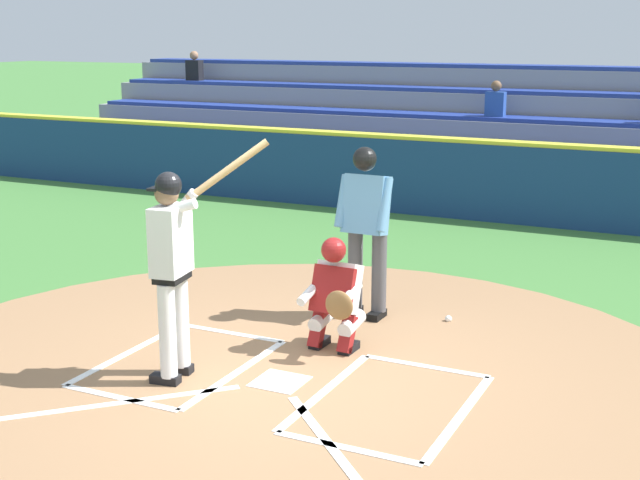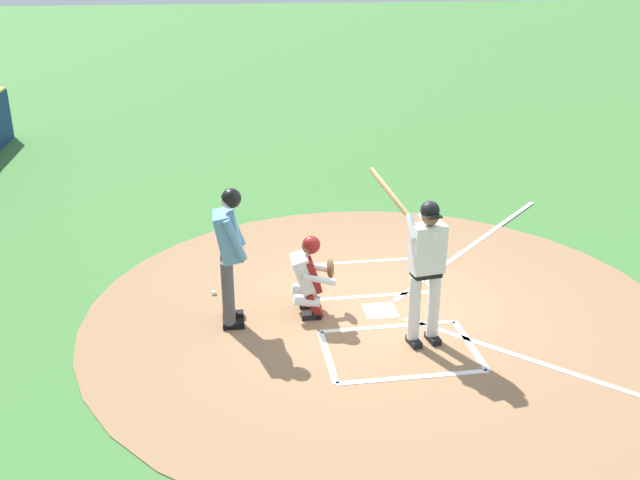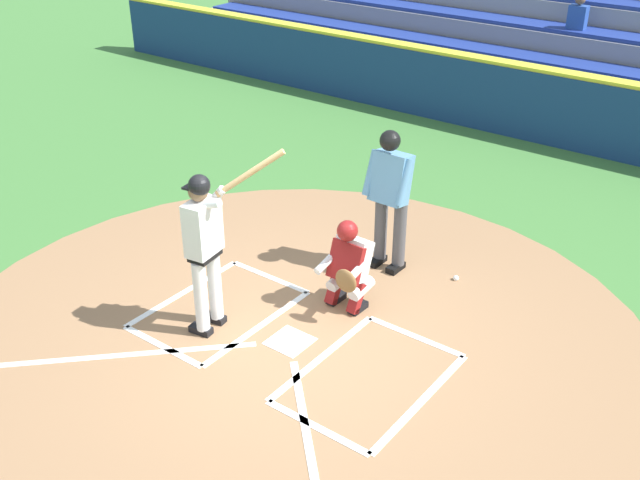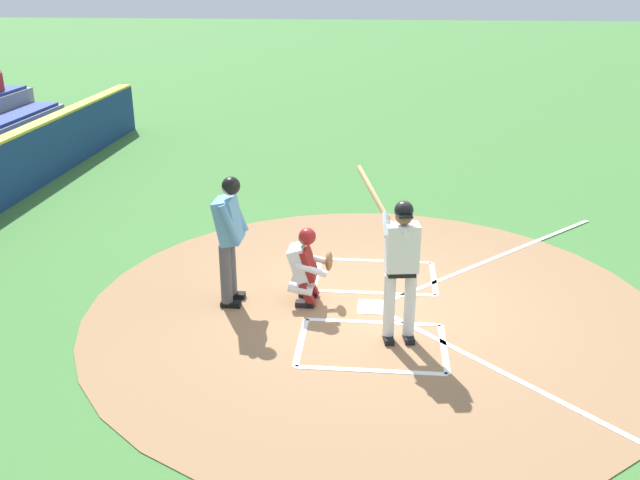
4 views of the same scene
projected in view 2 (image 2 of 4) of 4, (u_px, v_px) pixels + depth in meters
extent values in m
plane|color=#427A38|center=(381.00, 312.00, 9.71)|extent=(120.00, 120.00, 0.00)
cylinder|color=#99704C|center=(381.00, 311.00, 9.71)|extent=(8.00, 8.00, 0.01)
cube|color=white|center=(381.00, 311.00, 9.71)|extent=(0.44, 0.44, 0.01)
cube|color=white|center=(305.00, 282.00, 10.54)|extent=(1.20, 0.08, 0.01)
cube|color=white|center=(423.00, 274.00, 10.79)|extent=(1.20, 0.08, 0.01)
cube|color=white|center=(373.00, 296.00, 10.12)|extent=(0.08, 1.80, 0.01)
cube|color=white|center=(357.00, 262.00, 11.22)|extent=(0.08, 1.80, 0.01)
cube|color=white|center=(328.00, 356.00, 8.62)|extent=(1.20, 0.08, 0.01)
cube|color=white|center=(470.00, 345.00, 8.87)|extent=(1.20, 0.08, 0.01)
cube|color=white|center=(388.00, 327.00, 9.29)|extent=(0.08, 1.80, 0.01)
cube|color=white|center=(413.00, 377.00, 8.20)|extent=(0.08, 1.80, 0.01)
cube|color=white|center=(603.00, 384.00, 8.07)|extent=(3.73, 3.73, 0.01)
cube|color=white|center=(475.00, 244.00, 11.92)|extent=(3.73, 3.73, 0.01)
cylinder|color=white|center=(434.00, 305.00, 8.81)|extent=(0.15, 0.15, 0.84)
cube|color=black|center=(433.00, 339.00, 8.94)|extent=(0.28, 0.16, 0.09)
cylinder|color=white|center=(414.00, 308.00, 8.73)|extent=(0.15, 0.15, 0.84)
cube|color=black|center=(414.00, 342.00, 8.87)|extent=(0.28, 0.16, 0.09)
cube|color=black|center=(426.00, 272.00, 8.59)|extent=(0.27, 0.37, 0.10)
cube|color=white|center=(428.00, 248.00, 8.47)|extent=(0.30, 0.43, 0.60)
sphere|color=brown|center=(430.00, 217.00, 8.30)|extent=(0.21, 0.21, 0.21)
sphere|color=black|center=(430.00, 210.00, 8.29)|extent=(0.23, 0.23, 0.23)
cube|color=black|center=(434.00, 216.00, 8.21)|extent=(0.13, 0.18, 0.02)
cylinder|color=white|center=(428.00, 225.00, 8.42)|extent=(0.44, 0.15, 0.21)
cylinder|color=white|center=(412.00, 227.00, 8.36)|extent=(0.28, 0.13, 0.29)
cylinder|color=tan|center=(391.00, 194.00, 8.53)|extent=(0.64, 0.45, 0.53)
cylinder|color=tan|center=(412.00, 220.00, 8.38)|extent=(0.10, 0.11, 0.08)
cube|color=black|center=(309.00, 305.00, 9.79)|extent=(0.13, 0.26, 0.09)
cube|color=maroon|center=(312.00, 295.00, 9.74)|extent=(0.13, 0.25, 0.37)
cylinder|color=silver|center=(304.00, 290.00, 9.69)|extent=(0.16, 0.37, 0.21)
cube|color=black|center=(311.00, 316.00, 9.50)|extent=(0.13, 0.26, 0.09)
cube|color=maroon|center=(314.00, 306.00, 9.44)|extent=(0.13, 0.25, 0.37)
cylinder|color=silver|center=(307.00, 301.00, 9.40)|extent=(0.16, 0.37, 0.21)
cube|color=silver|center=(305.00, 272.00, 9.42)|extent=(0.41, 0.37, 0.52)
cube|color=maroon|center=(313.00, 272.00, 9.43)|extent=(0.43, 0.23, 0.46)
sphere|color=brown|center=(310.00, 246.00, 9.28)|extent=(0.21, 0.21, 0.21)
sphere|color=maroon|center=(311.00, 245.00, 9.28)|extent=(0.24, 0.24, 0.24)
cylinder|color=silver|center=(316.00, 267.00, 9.63)|extent=(0.10, 0.45, 0.20)
cylinder|color=silver|center=(319.00, 279.00, 9.26)|extent=(0.10, 0.45, 0.20)
ellipsoid|color=brown|center=(330.00, 268.00, 9.66)|extent=(0.28, 0.11, 0.28)
cylinder|color=#4C4C51|center=(228.00, 284.00, 9.34)|extent=(0.16, 0.16, 0.86)
cube|color=black|center=(233.00, 315.00, 9.52)|extent=(0.13, 0.28, 0.09)
cylinder|color=#4C4C51|center=(228.00, 293.00, 9.08)|extent=(0.16, 0.16, 0.86)
cube|color=black|center=(234.00, 325.00, 9.27)|extent=(0.13, 0.28, 0.09)
cube|color=#5B8EB7|center=(228.00, 235.00, 8.94)|extent=(0.45, 0.37, 0.66)
sphere|color=beige|center=(230.00, 200.00, 8.76)|extent=(0.22, 0.22, 0.22)
sphere|color=black|center=(231.00, 198.00, 8.76)|extent=(0.25, 0.25, 0.25)
cylinder|color=#5B8EB7|center=(234.00, 226.00, 9.16)|extent=(0.10, 0.29, 0.56)
cylinder|color=#5B8EB7|center=(235.00, 240.00, 8.72)|extent=(0.10, 0.29, 0.56)
sphere|color=white|center=(214.00, 293.00, 10.16)|extent=(0.07, 0.07, 0.07)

